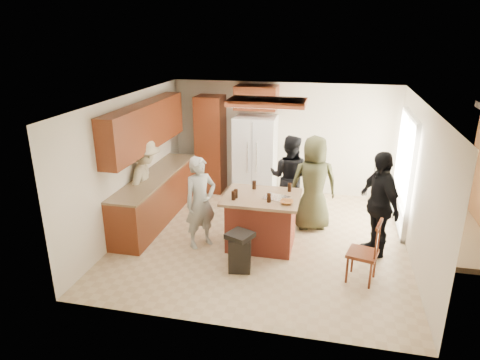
% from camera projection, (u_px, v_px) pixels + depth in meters
% --- Properties ---
extents(person_front_left, '(0.71, 0.72, 1.61)m').
position_uv_depth(person_front_left, '(200.00, 203.00, 7.27)').
color(person_front_left, gray).
rests_on(person_front_left, ground).
extents(person_behind_left, '(0.88, 0.62, 1.67)m').
position_uv_depth(person_behind_left, '(289.00, 177.00, 8.43)').
color(person_behind_left, black).
rests_on(person_behind_left, ground).
extents(person_behind_right, '(0.99, 0.76, 1.79)m').
position_uv_depth(person_behind_right, '(314.00, 183.00, 7.90)').
color(person_behind_right, '#383921').
rests_on(person_behind_right, ground).
extents(person_side_right, '(0.94, 1.18, 1.79)m').
position_uv_depth(person_side_right, '(378.00, 204.00, 6.96)').
color(person_side_right, black).
rests_on(person_side_right, ground).
extents(person_counter, '(0.63, 1.14, 1.69)m').
position_uv_depth(person_counter, '(146.00, 183.00, 8.09)').
color(person_counter, tan).
rests_on(person_counter, ground).
extents(left_cabinetry, '(0.64, 3.00, 2.30)m').
position_uv_depth(left_cabinetry, '(153.00, 173.00, 8.28)').
color(left_cabinetry, maroon).
rests_on(left_cabinetry, ground).
extents(back_wall_units, '(1.80, 0.60, 2.45)m').
position_uv_depth(back_wall_units, '(222.00, 133.00, 9.60)').
color(back_wall_units, maroon).
rests_on(back_wall_units, ground).
extents(refrigerator, '(0.90, 0.76, 1.80)m').
position_uv_depth(refrigerator, '(255.00, 157.00, 9.53)').
color(refrigerator, white).
rests_on(refrigerator, ground).
extents(kitchen_island, '(1.28, 1.03, 0.93)m').
position_uv_depth(kitchen_island, '(261.00, 220.00, 7.37)').
color(kitchen_island, '#AA3F2C').
rests_on(kitchen_island, ground).
extents(island_items, '(1.03, 0.71, 0.15)m').
position_uv_depth(island_items, '(271.00, 196.00, 7.08)').
color(island_items, silver).
rests_on(island_items, kitchen_island).
extents(trash_bin, '(0.48, 0.48, 0.63)m').
position_uv_depth(trash_bin, '(240.00, 251.00, 6.68)').
color(trash_bin, black).
rests_on(trash_bin, ground).
extents(spindle_chair, '(0.51, 0.51, 0.99)m').
position_uv_depth(spindle_chair, '(364.00, 254.00, 6.33)').
color(spindle_chair, maroon).
rests_on(spindle_chair, ground).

